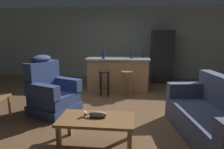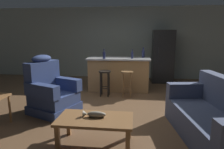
{
  "view_description": "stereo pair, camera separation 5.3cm",
  "coord_description": "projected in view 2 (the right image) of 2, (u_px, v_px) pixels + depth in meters",
  "views": [
    {
      "loc": [
        0.42,
        -4.38,
        1.62
      ],
      "look_at": [
        -0.03,
        -0.1,
        0.75
      ],
      "focal_mm": 32.0,
      "sensor_mm": 36.0,
      "label": 1
    },
    {
      "loc": [
        0.47,
        -4.37,
        1.62
      ],
      "look_at": [
        -0.03,
        -0.1,
        0.75
      ],
      "focal_mm": 32.0,
      "sensor_mm": 36.0,
      "label": 2
    }
  ],
  "objects": [
    {
      "name": "couch",
      "position": [
        215.0,
        119.0,
        3.06
      ],
      "size": [
        1.11,
        2.0,
        0.94
      ],
      "rotation": [
        0.0,
        0.0,
        3.29
      ],
      "color": "#4C5675",
      "rests_on": "ground_plane"
    },
    {
      "name": "fish_figurine",
      "position": [
        94.0,
        114.0,
        2.93
      ],
      "size": [
        0.34,
        0.1,
        0.1
      ],
      "color": "#4C3823",
      "rests_on": "coffee_table"
    },
    {
      "name": "bar_stool_right",
      "position": [
        127.0,
        79.0,
        5.21
      ],
      "size": [
        0.32,
        0.32,
        0.68
      ],
      "color": "olive",
      "rests_on": "ground_plane"
    },
    {
      "name": "refrigerator",
      "position": [
        163.0,
        56.0,
        6.78
      ],
      "size": [
        0.7,
        0.69,
        1.76
      ],
      "color": "black",
      "rests_on": "ground_plane"
    },
    {
      "name": "bottle_wine_dark",
      "position": [
        132.0,
        55.0,
        5.59
      ],
      "size": [
        0.06,
        0.06,
        0.27
      ],
      "color": "#23284C",
      "rests_on": "kitchen_island"
    },
    {
      "name": "ground_plane",
      "position": [
        114.0,
        105.0,
        4.63
      ],
      "size": [
        12.0,
        12.0,
        0.0
      ],
      "color": "brown"
    },
    {
      "name": "coffee_table",
      "position": [
        95.0,
        121.0,
        2.92
      ],
      "size": [
        1.1,
        0.6,
        0.42
      ],
      "color": "olive",
      "rests_on": "ground_plane"
    },
    {
      "name": "kitchen_island",
      "position": [
        119.0,
        74.0,
        5.85
      ],
      "size": [
        1.8,
        0.7,
        0.95
      ],
      "color": "#AD7F4C",
      "rests_on": "ground_plane"
    },
    {
      "name": "back_wall",
      "position": [
        123.0,
        43.0,
        7.42
      ],
      "size": [
        12.0,
        0.05,
        2.6
      ],
      "color": "#939E93",
      "rests_on": "ground_plane"
    },
    {
      "name": "bottle_short_amber",
      "position": [
        143.0,
        54.0,
        5.85
      ],
      "size": [
        0.09,
        0.09,
        0.3
      ],
      "color": "#23284C",
      "rests_on": "kitchen_island"
    },
    {
      "name": "bottle_tall_green",
      "position": [
        104.0,
        55.0,
        5.54
      ],
      "size": [
        0.08,
        0.08,
        0.27
      ],
      "color": "#23284C",
      "rests_on": "kitchen_island"
    },
    {
      "name": "recliner_near_lamp",
      "position": [
        51.0,
        92.0,
        4.2
      ],
      "size": [
        1.1,
        1.1,
        1.2
      ],
      "rotation": [
        0.0,
        0.0,
        -0.4
      ],
      "color": "navy",
      "rests_on": "ground_plane"
    },
    {
      "name": "bar_stool_left",
      "position": [
        105.0,
        78.0,
        5.27
      ],
      "size": [
        0.32,
        0.32,
        0.68
      ],
      "color": "black",
      "rests_on": "ground_plane"
    }
  ]
}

